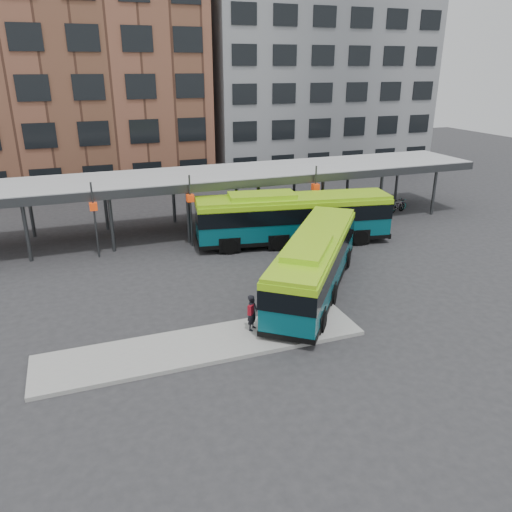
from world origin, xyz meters
The scene contains 9 objects.
ground centered at (0.00, 0.00, 0.00)m, with size 120.00×120.00×0.00m, color #28282B.
boarding_island centered at (-5.50, -3.00, 0.09)m, with size 14.00×3.00×0.18m, color gray.
canopy centered at (-0.06, 12.87, 3.91)m, with size 40.00×6.53×4.80m.
building_brick centered at (-10.00, 32.00, 11.00)m, with size 26.00×14.00×22.00m, color brown.
building_grey centered at (16.00, 32.00, 10.00)m, with size 24.00×14.00×20.00m, color slate.
bus_front centered at (1.40, 0.42, 1.73)m, with size 9.40×11.11×3.33m.
bus_rear centered at (3.51, 7.98, 1.85)m, with size 13.20×4.80×3.56m.
pedestrian centered at (-3.15, -2.58, 1.04)m, with size 0.71×0.72×1.69m.
bike_rack centered at (13.15, 12.11, 0.48)m, with size 5.76×1.49×1.06m.
Camera 1 is at (-9.82, -21.25, 11.32)m, focal length 35.00 mm.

